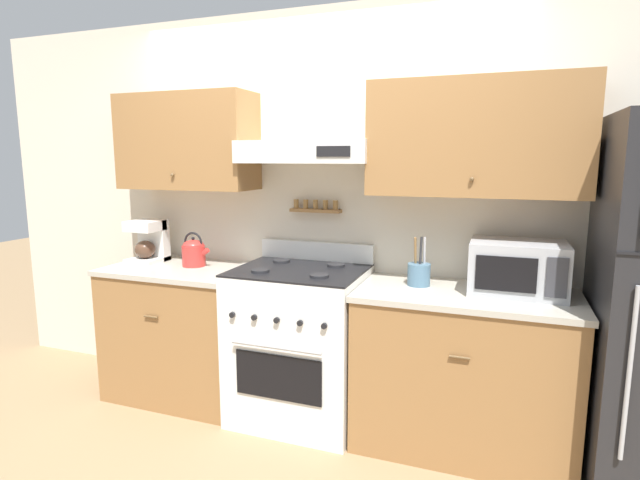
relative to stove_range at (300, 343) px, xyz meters
name	(u,v)px	position (x,y,z in m)	size (l,w,h in m)	color
ground_plane	(280,441)	(0.00, -0.31, -0.48)	(16.00, 16.00, 0.00)	#937551
wall_back	(322,191)	(0.04, 0.30, 0.93)	(5.20, 0.46, 2.55)	beige
counter_left	(183,331)	(-0.87, 0.02, -0.03)	(0.96, 0.64, 0.90)	olive
counter_right	(463,370)	(0.98, 0.02, -0.03)	(1.18, 0.64, 0.90)	olive
stove_range	(300,343)	(0.00, 0.00, 0.00)	(0.78, 0.67, 1.08)	white
tea_kettle	(194,252)	(-0.80, 0.08, 0.51)	(0.20, 0.16, 0.23)	red
coffee_maker	(149,241)	(-1.18, 0.10, 0.56)	(0.22, 0.24, 0.29)	white
microwave	(517,268)	(1.23, 0.09, 0.56)	(0.49, 0.37, 0.28)	#ADAFB5
utensil_crock	(419,274)	(0.71, 0.08, 0.49)	(0.13, 0.13, 0.28)	slate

